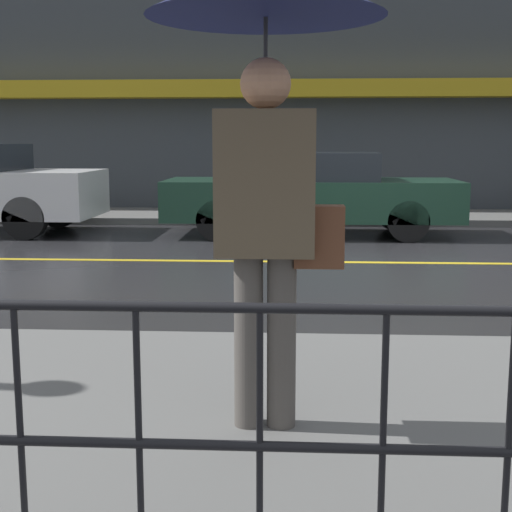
% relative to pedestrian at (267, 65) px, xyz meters
% --- Properties ---
extents(ground_plane, '(80.00, 80.00, 0.00)m').
position_rel_pedestrian_xyz_m(ground_plane, '(1.27, 5.67, -1.89)').
color(ground_plane, '#262628').
extents(sidewalk_near, '(28.00, 3.13, 0.13)m').
position_rel_pedestrian_xyz_m(sidewalk_near, '(1.27, 0.18, -1.83)').
color(sidewalk_near, '#60605E').
rests_on(sidewalk_near, ground_plane).
extents(sidewalk_far, '(28.00, 2.16, 0.13)m').
position_rel_pedestrian_xyz_m(sidewalk_far, '(1.27, 10.68, -1.83)').
color(sidewalk_far, '#60605E').
rests_on(sidewalk_far, ground_plane).
extents(lane_marking, '(25.20, 0.12, 0.01)m').
position_rel_pedestrian_xyz_m(lane_marking, '(1.27, 5.67, -1.89)').
color(lane_marking, gold).
rests_on(lane_marking, ground_plane).
extents(building_storefront, '(28.00, 0.85, 5.97)m').
position_rel_pedestrian_xyz_m(building_storefront, '(1.27, 11.88, 1.07)').
color(building_storefront, '#383D42').
rests_on(building_storefront, ground_plane).
extents(pedestrian, '(1.12, 1.12, 2.23)m').
position_rel_pedestrian_xyz_m(pedestrian, '(0.00, 0.00, 0.00)').
color(pedestrian, '#4C4742').
rests_on(pedestrian, sidewalk_near).
extents(car_dark_green, '(4.77, 1.70, 1.36)m').
position_rel_pedestrian_xyz_m(car_dark_green, '(0.35, 8.36, -1.18)').
color(car_dark_green, '#193828').
rests_on(car_dark_green, ground_plane).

